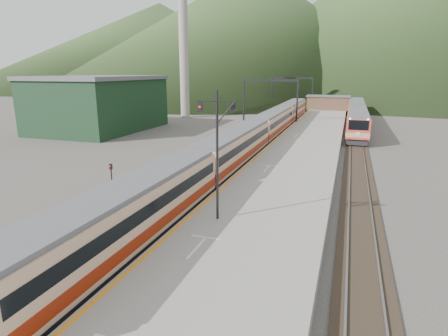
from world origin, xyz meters
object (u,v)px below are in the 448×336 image
(signal_mast, at_px, (217,143))
(worker, at_px, (99,205))
(second_train, at_px, (357,115))
(main_train, at_px, (258,135))

(signal_mast, relative_size, worker, 4.85)
(second_train, distance_m, signal_mast, 50.39)
(main_train, distance_m, worker, 24.83)
(second_train, bearing_deg, main_train, -114.63)
(second_train, distance_m, worker, 52.05)
(second_train, bearing_deg, worker, -108.26)
(main_train, distance_m, signal_mast, 25.05)
(signal_mast, bearing_deg, second_train, 80.86)
(main_train, relative_size, worker, 49.38)
(second_train, height_order, worker, second_train)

